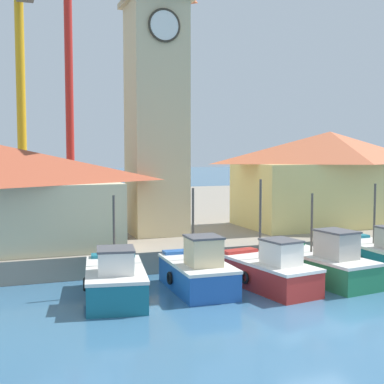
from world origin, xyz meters
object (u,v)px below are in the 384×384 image
object	(u,v)px
fishing_boat_far_left	(115,280)
port_crane_far	(69,102)
fishing_boat_mid_left	(323,263)
fishing_boat_center	(383,256)
dock_worker_near_tower	(95,231)
fishing_boat_left_outer	(198,272)
port_crane_near	(20,117)
fishing_boat_left_inner	(269,271)
clock_tower	(156,87)
warehouse_right	(329,177)

from	to	relation	value
fishing_boat_far_left	port_crane_far	xyz separation A→B (m)	(0.73, 18.54, 8.19)
fishing_boat_mid_left	fishing_boat_center	size ratio (longest dim) A/B	1.07
fishing_boat_far_left	dock_worker_near_tower	world-z (taller)	fishing_boat_far_left
fishing_boat_center	dock_worker_near_tower	xyz separation A→B (m)	(-12.14, 4.97, 1.07)
fishing_boat_left_outer	port_crane_far	distance (m)	20.37
fishing_boat_mid_left	port_crane_near	world-z (taller)	port_crane_near
fishing_boat_left_outer	port_crane_near	size ratio (longest dim) A/B	0.24
fishing_boat_left_outer	fishing_boat_left_inner	bearing A→B (deg)	-14.07
fishing_boat_mid_left	fishing_boat_far_left	bearing A→B (deg)	177.95
fishing_boat_mid_left	fishing_boat_center	xyz separation A→B (m)	(3.38, 0.25, 0.03)
fishing_boat_left_outer	fishing_boat_left_inner	distance (m)	2.89
fishing_boat_mid_left	fishing_boat_left_outer	bearing A→B (deg)	176.22
fishing_boat_left_inner	fishing_boat_center	world-z (taller)	fishing_boat_left_inner
clock_tower	fishing_boat_left_outer	bearing A→B (deg)	-95.11
fishing_boat_mid_left	clock_tower	distance (m)	12.83
dock_worker_near_tower	warehouse_right	bearing A→B (deg)	12.78
fishing_boat_left_outer	clock_tower	size ratio (longest dim) A/B	0.26
fishing_boat_mid_left	port_crane_far	world-z (taller)	port_crane_far
fishing_boat_left_outer	clock_tower	distance (m)	11.66
fishing_boat_left_inner	clock_tower	xyz separation A→B (m)	(-2.06, 9.01, 8.19)
fishing_boat_left_inner	port_crane_far	distance (m)	21.56
warehouse_right	fishing_boat_left_outer	bearing A→B (deg)	-144.84
clock_tower	port_crane_far	size ratio (longest dim) A/B	0.79
fishing_boat_left_inner	dock_worker_near_tower	distance (m)	8.27
fishing_boat_far_left	fishing_boat_left_inner	bearing A→B (deg)	-6.09
fishing_boat_left_inner	port_crane_far	xyz separation A→B (m)	(-5.40, 19.20, 8.19)
clock_tower	port_crane_near	size ratio (longest dim) A/B	0.91
port_crane_near	fishing_boat_left_outer	bearing A→B (deg)	-69.46
port_crane_far	fishing_boat_mid_left	bearing A→B (deg)	-66.66
fishing_boat_left_outer	warehouse_right	world-z (taller)	warehouse_right
clock_tower	warehouse_right	bearing A→B (deg)	-0.39
warehouse_right	port_crane_near	xyz separation A→B (m)	(-17.64, 7.67, 3.73)
fishing_boat_left_inner	fishing_boat_mid_left	size ratio (longest dim) A/B	0.90
port_crane_far	clock_tower	bearing A→B (deg)	-71.87
port_crane_far	fishing_boat_left_inner	bearing A→B (deg)	-74.29
fishing_boat_center	fishing_boat_far_left	bearing A→B (deg)	179.69
fishing_boat_mid_left	fishing_boat_left_inner	bearing A→B (deg)	-172.99
port_crane_near	dock_worker_near_tower	distance (m)	12.77
dock_worker_near_tower	fishing_boat_left_outer	bearing A→B (deg)	-56.48
fishing_boat_far_left	fishing_boat_left_inner	world-z (taller)	fishing_boat_left_inner
fishing_boat_left_inner	warehouse_right	bearing A→B (deg)	45.17
warehouse_right	port_crane_far	size ratio (longest dim) A/B	0.54
fishing_boat_mid_left	warehouse_right	bearing A→B (deg)	54.45
fishing_boat_left_inner	fishing_boat_center	bearing A→B (deg)	5.49
fishing_boat_far_left	dock_worker_near_tower	xyz separation A→B (m)	(0.12, 4.90, 1.13)
fishing_boat_left_inner	port_crane_far	world-z (taller)	port_crane_far
fishing_boat_center	dock_worker_near_tower	world-z (taller)	fishing_boat_center
fishing_boat_far_left	clock_tower	xyz separation A→B (m)	(4.07, 8.35, 8.19)
port_crane_near	dock_worker_near_tower	world-z (taller)	port_crane_near
fishing_boat_center	clock_tower	bearing A→B (deg)	134.18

